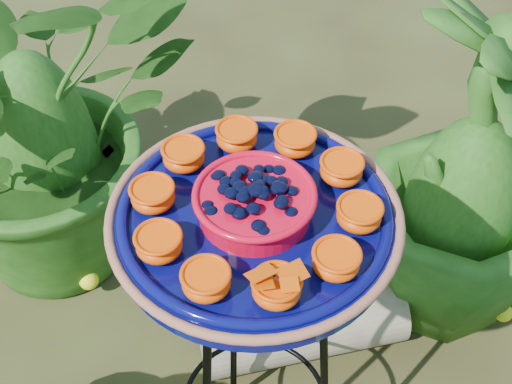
# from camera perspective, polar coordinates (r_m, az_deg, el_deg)

# --- Properties ---
(tripod_stand) EXTENTS (0.39, 0.39, 0.86)m
(tripod_stand) POSITION_cam_1_polar(r_m,az_deg,el_deg) (1.38, -0.09, -12.28)
(tripod_stand) COLOR black
(tripod_stand) RESTS_ON ground
(feeder_dish) EXTENTS (0.55, 0.55, 0.10)m
(feeder_dish) POSITION_cam_1_polar(r_m,az_deg,el_deg) (1.08, -0.11, -1.84)
(feeder_dish) COLOR #070952
(feeder_dish) RESTS_ON tripod_stand
(driftwood_log) EXTENTS (0.57, 0.30, 0.18)m
(driftwood_log) POSITION_cam_1_polar(r_m,az_deg,el_deg) (1.92, 3.70, -10.70)
(driftwood_log) COLOR tan
(driftwood_log) RESTS_ON ground
(shrub_back_left) EXTENTS (1.16, 1.13, 0.97)m
(shrub_back_left) POSITION_cam_1_polar(r_m,az_deg,el_deg) (1.96, -17.11, 5.71)
(shrub_back_left) COLOR #214A13
(shrub_back_left) RESTS_ON ground
(shrub_back_right) EXTENTS (0.59, 0.59, 0.95)m
(shrub_back_right) POSITION_cam_1_polar(r_m,az_deg,el_deg) (1.82, 16.74, 1.51)
(shrub_back_right) COLOR #214A13
(shrub_back_right) RESTS_ON ground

